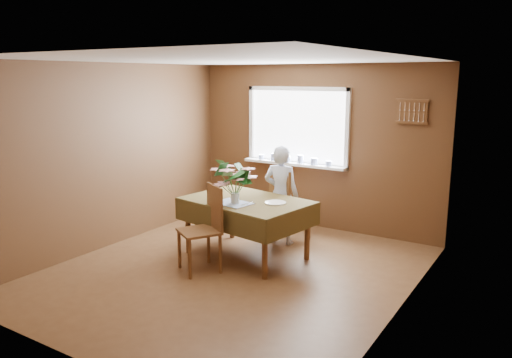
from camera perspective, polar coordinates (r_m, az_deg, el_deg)
The scene contains 15 objects.
floor at distance 6.14m, azimuth -2.78°, elevation -10.54°, with size 4.50×4.50×0.00m, color #56361D.
ceiling at distance 5.68m, azimuth -3.03°, elevation 13.49°, with size 4.50×4.50×0.00m, color white.
wall_back at distance 7.71m, azimuth 6.74°, elevation 3.63°, with size 4.00×4.00×0.00m, color brown.
wall_front at distance 4.19m, azimuth -20.85°, elevation -3.92°, with size 4.00×4.00×0.00m, color brown.
wall_left at distance 7.10m, azimuth -16.26°, elevation 2.56°, with size 4.50×4.50×0.00m, color brown.
wall_right at distance 4.94m, azimuth 16.51°, elevation -1.33°, with size 4.50×4.50×0.00m, color brown.
window_assembly at distance 7.78m, azimuth 4.59°, elevation 4.50°, with size 1.72×0.20×1.22m.
spoon_rack at distance 7.12m, azimuth 17.43°, elevation 7.38°, with size 0.44×0.05×0.33m.
dining_table at distance 6.44m, azimuth -1.12°, elevation -3.18°, with size 1.72×1.31×0.77m.
chair_far at distance 7.13m, azimuth 3.46°, elevation -2.63°, with size 0.58×0.58×1.04m.
chair_near at distance 6.05m, azimuth -5.74°, elevation -5.26°, with size 0.61×0.61×1.04m.
seated_woman at distance 6.96m, azimuth 2.90°, elevation -1.81°, with size 0.51×0.33×1.39m, color white.
flower_bouquet at distance 6.16m, azimuth -2.43°, elevation -0.04°, with size 0.55×0.55×0.48m.
side_plate at distance 6.24m, azimuth 2.25°, elevation -2.72°, with size 0.26×0.26×0.01m, color white.
table_knife at distance 6.18m, azimuth -1.08°, elevation -2.84°, with size 0.02×0.20×0.00m, color silver.
Camera 1 is at (3.26, -4.65, 2.32)m, focal length 35.00 mm.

